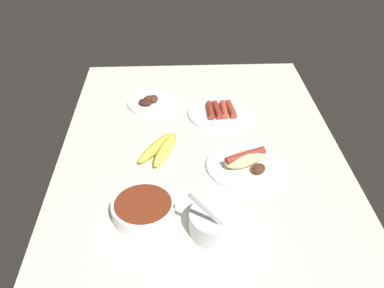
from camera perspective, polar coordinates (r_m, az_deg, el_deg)
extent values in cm
cube|color=silver|center=(138.38, 1.13, -0.66)|extent=(120.00, 90.00, 3.00)
cylinder|color=white|center=(153.14, 3.90, 4.16)|extent=(23.56, 23.56, 1.00)
cylinder|color=maroon|center=(151.71, 2.52, 4.60)|extent=(9.93, 2.55, 2.28)
cylinder|color=maroon|center=(152.08, 3.45, 4.66)|extent=(10.05, 3.31, 2.28)
cylinder|color=#AD472D|center=(152.50, 4.39, 4.71)|extent=(9.92, 2.51, 2.28)
cylinder|color=#9E3828|center=(152.95, 5.32, 4.76)|extent=(10.06, 3.34, 2.28)
cylinder|color=silver|center=(107.86, 3.26, -10.55)|extent=(13.67, 13.67, 5.95)
cylinder|color=beige|center=(107.00, 3.28, -10.11)|extent=(12.03, 12.03, 2.68)
cube|color=#B7B7BC|center=(101.29, 2.56, -9.52)|extent=(1.82, 10.84, 12.84)
ellipsoid|color=#E5D14C|center=(132.64, -3.65, -0.73)|extent=(18.01, 9.61, 3.92)
ellipsoid|color=gold|center=(134.13, -4.95, -0.49)|extent=(16.93, 12.91, 3.29)
cylinder|color=white|center=(159.92, -5.26, 5.58)|extent=(19.22, 19.22, 1.00)
ellipsoid|color=#381E14|center=(157.47, -6.35, 5.66)|extent=(5.34, 5.97, 2.22)
ellipsoid|color=#472819|center=(158.94, -5.24, 6.13)|extent=(4.67, 4.07, 2.59)
ellipsoid|color=#472819|center=(159.29, -5.84, 6.12)|extent=(4.11, 4.67, 2.41)
cylinder|color=white|center=(112.73, -6.61, -8.81)|extent=(16.77, 16.77, 4.32)
cylinder|color=maroon|center=(111.50, -6.67, -8.17)|extent=(15.09, 15.09, 1.00)
cylinder|color=white|center=(129.22, 7.13, -2.94)|extent=(23.35, 23.35, 1.00)
ellipsoid|color=#E5C689|center=(127.55, 7.21, -2.00)|extent=(10.85, 14.95, 4.40)
cylinder|color=maroon|center=(126.81, 7.25, -1.57)|extent=(7.27, 12.92, 2.40)
ellipsoid|color=#472819|center=(125.66, 9.02, -3.34)|extent=(5.57, 5.69, 2.80)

